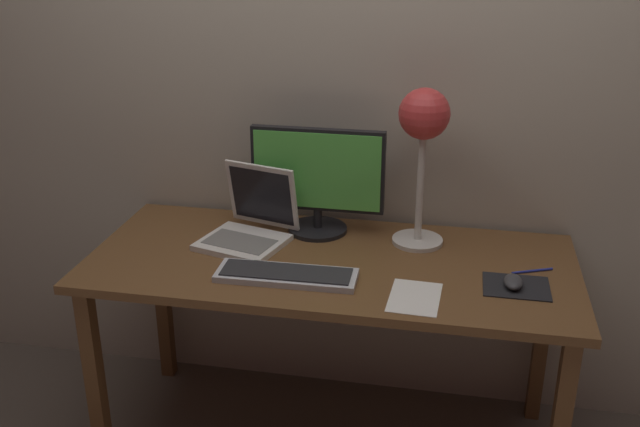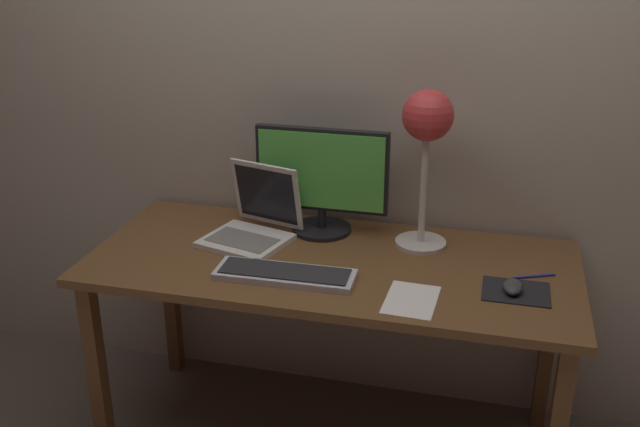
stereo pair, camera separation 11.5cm
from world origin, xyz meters
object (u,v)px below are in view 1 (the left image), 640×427
at_px(laptop, 252,220).
at_px(pen, 532,271).
at_px(desk_lamp, 424,128).
at_px(keyboard_main, 286,275).
at_px(monitor, 318,178).
at_px(mouse, 513,282).

distance_m(laptop, pen, 0.95).
height_order(desk_lamp, pen, desk_lamp).
relative_size(keyboard_main, desk_lamp, 0.82).
relative_size(monitor, mouse, 4.89).
distance_m(keyboard_main, pen, 0.78).
bearing_deg(laptop, mouse, -12.93).
distance_m(monitor, pen, 0.78).
bearing_deg(laptop, monitor, 26.97).
xyz_separation_m(desk_lamp, pen, (0.37, -0.16, -0.41)).
distance_m(monitor, laptop, 0.27).
height_order(laptop, desk_lamp, desk_lamp).
distance_m(keyboard_main, mouse, 0.69).
bearing_deg(keyboard_main, laptop, 124.54).
bearing_deg(pen, keyboard_main, -165.82).
bearing_deg(desk_lamp, monitor, 174.70).
height_order(laptop, mouse, laptop).
xyz_separation_m(mouse, pen, (0.07, 0.12, -0.02)).
relative_size(keyboard_main, mouse, 4.61).
height_order(desk_lamp, mouse, desk_lamp).
height_order(keyboard_main, desk_lamp, desk_lamp).
bearing_deg(monitor, laptop, -153.03).
distance_m(monitor, mouse, 0.76).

